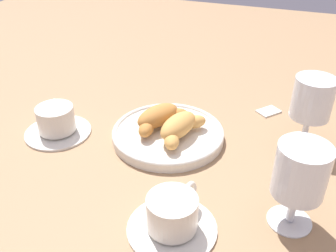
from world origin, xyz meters
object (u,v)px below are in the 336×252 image
at_px(croissant_large, 159,117).
at_px(juice_glass_right, 300,173).
at_px(croissant_small, 180,127).
at_px(coffee_cup_far, 173,216).
at_px(pastry_plate, 168,134).
at_px(juice_glass_left, 312,101).
at_px(coffee_cup_near, 56,122).
at_px(sugar_packet, 269,111).

height_order(croissant_large, juice_glass_right, juice_glass_right).
relative_size(croissant_small, coffee_cup_far, 0.97).
xyz_separation_m(pastry_plate, juice_glass_left, (-0.08, 0.26, 0.08)).
height_order(coffee_cup_near, juice_glass_right, juice_glass_right).
bearing_deg(juice_glass_right, coffee_cup_near, -100.87).
xyz_separation_m(pastry_plate, croissant_small, (0.01, 0.03, 0.03)).
xyz_separation_m(croissant_large, sugar_packet, (-0.17, 0.20, -0.04)).
height_order(coffee_cup_far, juice_glass_left, juice_glass_left).
bearing_deg(pastry_plate, juice_glass_left, 107.57).
bearing_deg(croissant_small, juice_glass_right, 58.30).
distance_m(coffee_cup_near, sugar_packet, 0.47).
relative_size(croissant_small, coffee_cup_near, 0.97).
distance_m(croissant_small, sugar_packet, 0.25).
relative_size(croissant_large, coffee_cup_near, 0.90).
relative_size(pastry_plate, coffee_cup_near, 1.67).
distance_m(coffee_cup_far, sugar_packet, 0.42).
bearing_deg(sugar_packet, coffee_cup_far, 27.23).
xyz_separation_m(croissant_large, juice_glass_left, (-0.07, 0.28, 0.05)).
xyz_separation_m(pastry_plate, sugar_packet, (-0.18, 0.18, -0.01)).
relative_size(coffee_cup_near, coffee_cup_far, 1.00).
distance_m(croissant_small, coffee_cup_near, 0.26).
relative_size(coffee_cup_far, juice_glass_left, 0.97).
bearing_deg(croissant_large, pastry_plate, 68.20).
bearing_deg(sugar_packet, croissant_large, -10.19).
distance_m(coffee_cup_near, juice_glass_right, 0.49).
bearing_deg(croissant_small, coffee_cup_far, 15.90).
bearing_deg(coffee_cup_far, coffee_cup_near, -118.10).
height_order(juice_glass_left, sugar_packet, juice_glass_left).
distance_m(croissant_small, juice_glass_right, 0.27).
relative_size(coffee_cup_far, sugar_packet, 2.72).
bearing_deg(pastry_plate, coffee_cup_far, 21.64).
distance_m(juice_glass_left, sugar_packet, 0.15).
height_order(pastry_plate, sugar_packet, pastry_plate).
bearing_deg(juice_glass_left, croissant_small, -67.97).
bearing_deg(coffee_cup_near, juice_glass_right, 79.13).
relative_size(croissant_large, juice_glass_left, 0.88).
bearing_deg(croissant_large, coffee_cup_near, -71.34).
bearing_deg(croissant_large, croissant_small, 68.25).
distance_m(pastry_plate, croissant_large, 0.04).
bearing_deg(juice_glass_right, juice_glass_left, 178.31).
distance_m(pastry_plate, coffee_cup_near, 0.23).
relative_size(coffee_cup_near, juice_glass_right, 0.97).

